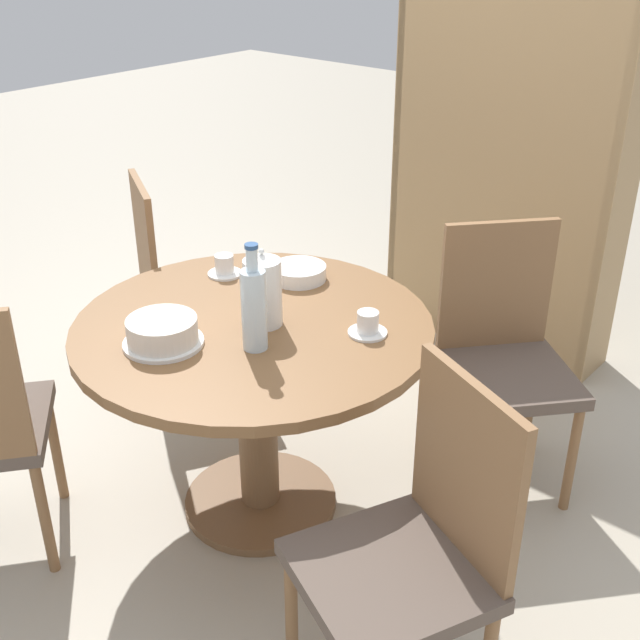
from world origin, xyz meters
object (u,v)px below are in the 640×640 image
object	(u,v)px
chair_b	(504,354)
chair_c	(182,282)
cup_a	(224,267)
water_bottle	(254,307)
coffee_pot	(263,290)
cake_main	(162,332)
bookshelf	(504,175)
cup_b	(368,325)
chair_a	(414,550)

from	to	relation	value
chair_b	chair_c	world-z (taller)	same
cup_a	chair_b	bearing A→B (deg)	30.78
water_bottle	cup_a	xyz separation A→B (m)	(-0.45, 0.30, -0.10)
chair_c	water_bottle	size ratio (longest dim) A/B	2.86
chair_b	coffee_pot	world-z (taller)	coffee_pot
cake_main	chair_b	bearing A→B (deg)	57.52
chair_b	cake_main	distance (m)	1.17
chair_b	cake_main	xyz separation A→B (m)	(-0.61, -0.96, 0.26)
chair_b	chair_c	distance (m)	1.33
bookshelf	cup_b	distance (m)	1.45
chair_a	chair_c	distance (m)	1.72
bookshelf	water_bottle	size ratio (longest dim) A/B	5.19
bookshelf	cup_b	bearing A→B (deg)	103.12
bookshelf	cup_a	size ratio (longest dim) A/B	14.03
chair_a	cake_main	xyz separation A→B (m)	(-0.91, 0.02, 0.26)
chair_b	water_bottle	world-z (taller)	water_bottle
bookshelf	cup_b	xyz separation A→B (m)	(0.33, -1.41, -0.06)
chair_b	cup_a	distance (m)	1.01
chair_b	chair_c	xyz separation A→B (m)	(-1.29, -0.33, 0.00)
chair_a	coffee_pot	size ratio (longest dim) A/B	3.72
cake_main	cup_a	size ratio (longest dim) A/B	1.98
bookshelf	cup_b	size ratio (longest dim) A/B	14.03
chair_c	coffee_pot	bearing A→B (deg)	-173.82
chair_a	water_bottle	bearing A→B (deg)	-170.63
cup_b	chair_c	bearing A→B (deg)	169.86
chair_a	cake_main	world-z (taller)	chair_a
bookshelf	coffee_pot	distance (m)	1.56
coffee_pot	cup_b	distance (m)	0.33
bookshelf	cup_a	distance (m)	1.42
cup_b	bookshelf	bearing A→B (deg)	103.12
cup_a	water_bottle	bearing A→B (deg)	-34.07
cup_b	cake_main	bearing A→B (deg)	-133.31
chair_b	cup_b	world-z (taller)	chair_b
cake_main	cup_b	bearing A→B (deg)	46.69
chair_a	chair_b	size ratio (longest dim) A/B	1.00
cake_main	chair_c	bearing A→B (deg)	136.84
coffee_pot	cup_b	size ratio (longest dim) A/B	2.08
chair_c	coffee_pot	size ratio (longest dim) A/B	3.72
chair_a	cake_main	size ratio (longest dim) A/B	3.90
chair_a	coffee_pot	xyz separation A→B (m)	(-0.78, 0.31, 0.34)
coffee_pot	cake_main	world-z (taller)	coffee_pot
cake_main	cup_a	xyz separation A→B (m)	(-0.23, 0.46, -0.01)
bookshelf	coffee_pot	bearing A→B (deg)	91.63
cup_b	coffee_pot	bearing A→B (deg)	-151.42
bookshelf	cup_a	world-z (taller)	bookshelf
water_bottle	cake_main	xyz separation A→B (m)	(-0.22, -0.16, -0.09)
chair_c	cake_main	distance (m)	0.97
chair_a	chair_b	distance (m)	1.03
chair_a	cake_main	distance (m)	0.95
bookshelf	water_bottle	world-z (taller)	bookshelf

